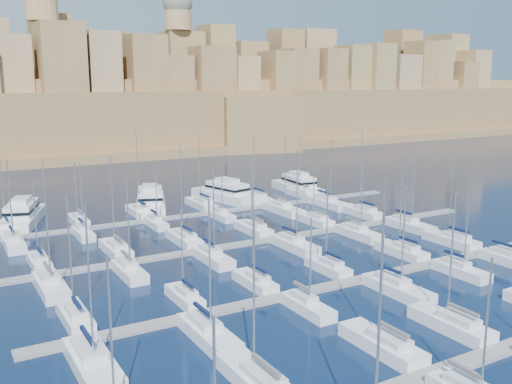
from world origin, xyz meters
TOP-DOWN VIEW (x-y plane):
  - ground at (0.00, 0.00)m, footprint 600.00×600.00m
  - pontoon_near at (0.00, -34.00)m, footprint 84.00×2.00m
  - pontoon_mid_near at (0.00, -12.00)m, footprint 84.00×2.00m
  - pontoon_mid_far at (0.00, 10.00)m, footprint 84.00×2.00m
  - pontoon_far at (0.00, 32.00)m, footprint 84.00×2.00m
  - sailboat_1 at (-24.90, -28.14)m, footprint 2.99×9.97m
  - sailboat_2 at (-11.16, -28.25)m, footprint 2.92×9.74m
  - sailboat_3 at (-1.83, -28.35)m, footprint 2.86×9.54m
  - sailboat_12 at (-35.11, -6.90)m, footprint 2.53×8.42m
  - sailboat_13 at (-22.70, -7.42)m, footprint 2.21×7.36m
  - sailboat_14 at (-13.05, -7.12)m, footprint 2.39×7.97m
  - sailboat_15 at (-1.67, -7.17)m, footprint 2.36×7.86m
  - sailboat_16 at (12.28, -6.62)m, footprint 2.70×8.99m
  - sailboat_17 at (23.22, -6.30)m, footprint 2.89×9.63m
  - sailboat_18 at (-36.13, -18.18)m, footprint 3.18×10.61m
  - sailboat_19 at (-24.55, -17.74)m, footprint 2.91×9.71m
  - sailboat_20 at (-11.94, -16.84)m, footprint 2.37×7.89m
  - sailboat_21 at (0.67, -17.83)m, footprint 2.97×9.90m
  - sailboat_22 at (12.74, -17.01)m, footprint 2.47×8.23m
  - sailboat_23 at (22.48, -17.34)m, footprint 2.67×8.90m
  - sailboat_24 at (-35.10, 14.86)m, footprint 2.38×7.93m
  - sailboat_25 at (-24.08, 15.51)m, footprint 2.77×9.24m
  - sailboat_26 at (-13.02, 15.61)m, footprint 2.84×9.46m
  - sailboat_27 at (-0.36, 15.50)m, footprint 2.77×9.24m
  - sailboat_28 at (12.36, 15.31)m, footprint 2.65×8.84m
  - sailboat_29 at (23.79, 15.86)m, footprint 2.99×9.97m
  - sailboat_30 at (-35.56, 4.22)m, footprint 2.94×9.81m
  - sailboat_31 at (-25.46, 4.79)m, footprint 2.59×8.64m
  - sailboat_32 at (-13.30, 4.58)m, footprint 2.72×9.07m
  - sailboat_33 at (0.38, 4.15)m, footprint 2.98×9.93m
  - sailboat_34 at (13.27, 4.40)m, footprint 2.83×9.44m
  - sailboat_35 at (24.43, 4.11)m, footprint 3.01×10.03m
  - sailboat_36 at (-36.75, 37.39)m, footprint 2.70×9.00m
  - sailboat_37 at (-24.66, 36.92)m, footprint 2.42×8.06m
  - sailboat_38 at (-12.80, 37.76)m, footprint 2.93×9.75m
  - sailboat_39 at (0.33, 38.04)m, footprint 3.10×10.32m
  - sailboat_40 at (12.95, 37.95)m, footprint 3.04×10.15m
  - sailboat_41 at (24.47, 37.33)m, footprint 2.66×8.88m
  - sailboat_42 at (-36.93, 26.55)m, footprint 2.74×9.12m
  - sailboat_43 at (-26.15, 27.21)m, footprint 2.33×7.78m
  - sailboat_44 at (-13.32, 27.47)m, footprint 2.17×7.25m
  - sailboat_45 at (-0.59, 27.25)m, footprint 2.31×7.69m
  - sailboat_46 at (12.18, 25.71)m, footprint 3.25×10.84m
  - sailboat_47 at (23.33, 25.85)m, footprint 3.17×10.56m
  - motor_yacht_a at (-33.33, 41.71)m, footprint 10.57×17.79m
  - motor_yacht_b at (-9.05, 42.17)m, footprint 11.04×18.78m
  - motor_yacht_c at (7.75, 41.74)m, footprint 8.97×17.86m
  - motor_yacht_d at (26.22, 41.35)m, footprint 6.18×16.67m
  - fortified_city at (-0.19, 155.26)m, footprint 460.00×108.95m

SIDE VIEW (x-z plane):
  - ground at x=0.00m, z-range 0.00..0.00m
  - pontoon_near at x=0.00m, z-range 0.00..0.40m
  - pontoon_mid_near at x=0.00m, z-range 0.00..0.40m
  - pontoon_mid_far at x=0.00m, z-range 0.00..0.40m
  - pontoon_far at x=0.00m, z-range 0.00..0.40m
  - sailboat_45 at x=-0.59m, z-range -4.82..6.23m
  - sailboat_13 at x=-22.70m, z-range -4.98..6.39m
  - sailboat_20 at x=-11.94m, z-range -4.94..6.36m
  - sailboat_44 at x=-13.32m, z-range -5.12..6.54m
  - sailboat_37 at x=-24.66m, z-range -5.10..6.53m
  - sailboat_24 at x=-35.10m, z-range -5.50..6.95m
  - sailboat_15 at x=-1.67m, z-range -5.64..7.09m
  - sailboat_43 at x=-26.15m, z-range -5.71..7.16m
  - sailboat_14 at x=-13.05m, z-range -5.86..7.32m
  - sailboat_28 at x=12.36m, z-range -5.88..7.35m
  - sailboat_22 at x=12.74m, z-range -6.07..7.54m
  - sailboat_16 at x=12.28m, z-range -5.85..7.32m
  - sailboat_41 at x=24.47m, z-range -6.13..7.60m
  - sailboat_12 at x=-35.11m, z-range -6.35..7.83m
  - sailboat_27 at x=-0.36m, z-range -6.12..7.60m
  - sailboat_32 at x=-13.30m, z-range -6.24..7.72m
  - sailboat_36 at x=-36.75m, z-range -6.28..7.76m
  - sailboat_42 at x=-36.93m, z-range -6.42..7.91m
  - sailboat_23 at x=22.48m, z-range -6.50..7.99m
  - sailboat_31 at x=-25.46m, z-range -6.56..8.06m
  - sailboat_21 at x=0.67m, z-range -6.08..7.58m
  - sailboat_25 at x=-24.08m, z-range -6.73..8.24m
  - sailboat_35 at x=24.43m, z-range -6.39..7.90m
  - sailboat_3 at x=-1.83m, z-range -6.72..8.23m
  - sailboat_19 at x=-24.55m, z-range -6.66..8.17m
  - sailboat_40 at x=12.95m, z-range -6.52..8.04m
  - sailboat_17 at x=23.22m, z-range -6.90..8.41m
  - sailboat_34 at x=13.27m, z-range -7.04..8.56m
  - sailboat_47 at x=23.33m, z-range -6.33..7.85m
  - sailboat_1 at x=-24.90m, z-range -7.01..8.53m
  - sailboat_33 at x=0.38m, z-range -7.10..8.63m
  - sailboat_26 at x=-13.02m, z-range -7.31..8.84m
  - sailboat_39 at x=0.33m, z-range -7.02..8.55m
  - sailboat_30 at x=-35.56m, z-range -7.50..9.04m
  - sailboat_38 at x=-12.80m, z-range -7.53..9.07m
  - sailboat_18 at x=-36.13m, z-range -7.09..8.63m
  - sailboat_29 at x=23.79m, z-range -7.47..9.01m
  - sailboat_2 at x=-11.16m, z-range -7.58..9.12m
  - sailboat_46 at x=12.18m, z-range -7.08..8.63m
  - motor_yacht_b at x=-9.05m, z-range -0.90..4.35m
  - motor_yacht_c at x=7.75m, z-range -0.90..4.35m
  - motor_yacht_d at x=26.22m, z-range -0.90..4.35m
  - motor_yacht_a at x=-33.33m, z-range -0.90..4.35m
  - fortified_city at x=-0.19m, z-range -15.02..44.50m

